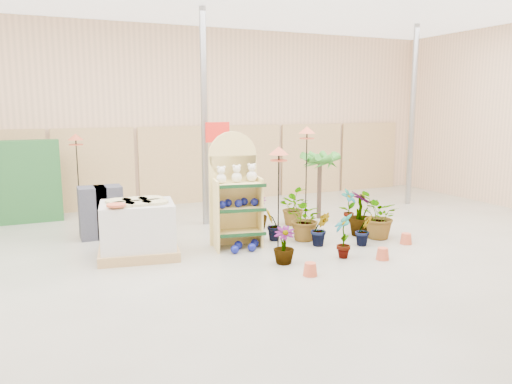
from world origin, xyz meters
TOP-DOWN VIEW (x-y plane):
  - room at (0.00, 0.91)m, footprint 15.20×12.10m
  - display_shelf at (-0.03, 1.69)m, footprint 0.95×0.69m
  - teddy_bears at (-0.01, 1.59)m, footprint 0.76×0.19m
  - gazing_balls_shelf at (-0.03, 1.56)m, footprint 0.76×0.26m
  - gazing_balls_floor at (0.01, 1.32)m, footprint 0.63×0.39m
  - pallet_stack at (-1.78, 1.73)m, footprint 1.46×1.28m
  - charcoal_planters at (-2.20, 3.26)m, footprint 0.80×0.50m
  - trellis_stock at (-3.80, 5.20)m, footprint 2.00×0.30m
  - offer_sign at (0.10, 2.98)m, footprint 0.50×0.08m
  - bird_table_front at (0.54, 1.07)m, footprint 0.34×0.34m
  - bird_table_right at (1.73, 2.22)m, footprint 0.34×0.34m
  - bird_table_back at (-2.46, 4.95)m, footprint 0.34×0.34m
  - palm at (2.52, 2.99)m, footprint 0.70×0.70m
  - potted_plant_1 at (1.38, 1.04)m, footprint 0.41×0.36m
  - potted_plant_2 at (1.28, 1.46)m, footprint 1.02×0.99m
  - potted_plant_3 at (2.49, 1.36)m, footprint 0.50×0.50m
  - potted_plant_4 at (2.91, 2.39)m, footprint 0.43×0.33m
  - potted_plant_5 at (0.74, 1.69)m, footprint 0.42×0.39m
  - potted_plant_6 at (1.67, 2.70)m, footprint 0.70×0.78m
  - potted_plant_7 at (0.30, 0.38)m, footprint 0.46×0.46m
  - potted_plant_8 at (1.36, 0.26)m, footprint 0.39×0.47m
  - potted_plant_9 at (2.12, 0.73)m, footprint 0.35×0.29m
  - potted_plant_10 at (2.65, 0.99)m, footprint 1.08×1.06m
  - potted_plant_11 at (0.87, 2.66)m, footprint 0.47×0.47m

SIDE VIEW (x-z plane):
  - gazing_balls_floor at x=0.01m, z-range 0.00..0.15m
  - potted_plant_9 at x=2.12m, z-range 0.00..0.58m
  - potted_plant_5 at x=0.74m, z-range 0.00..0.61m
  - potted_plant_7 at x=0.30m, z-range 0.00..0.61m
  - potted_plant_1 at x=1.38m, z-range 0.00..0.63m
  - potted_plant_11 at x=0.87m, z-range 0.00..0.67m
  - potted_plant_4 at x=2.91m, z-range 0.00..0.73m
  - potted_plant_8 at x=1.36m, z-range 0.00..0.76m
  - potted_plant_6 at x=1.67m, z-range 0.00..0.77m
  - potted_plant_2 at x=1.28m, z-range 0.00..0.86m
  - potted_plant_3 at x=2.49m, z-range 0.00..0.88m
  - potted_plant_10 at x=2.65m, z-range 0.00..0.90m
  - pallet_stack at x=-1.78m, z-range -0.01..0.95m
  - charcoal_planters at x=-2.20m, z-range 0.00..1.00m
  - gazing_balls_shelf at x=-0.03m, z-range 0.75..0.89m
  - trellis_stock at x=-3.80m, z-range 0.00..1.80m
  - display_shelf at x=-0.03m, z-range -0.09..1.99m
  - teddy_bears at x=-0.01m, z-range 1.16..1.47m
  - palm at x=2.52m, z-range 0.55..2.15m
  - offer_sign at x=0.10m, z-range 0.47..2.67m
  - bird_table_front at x=0.54m, z-range 0.79..2.63m
  - bird_table_back at x=-2.46m, z-range 0.83..2.75m
  - bird_table_right at x=1.73m, z-range 0.91..3.03m
  - room at x=0.00m, z-range -0.14..4.56m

